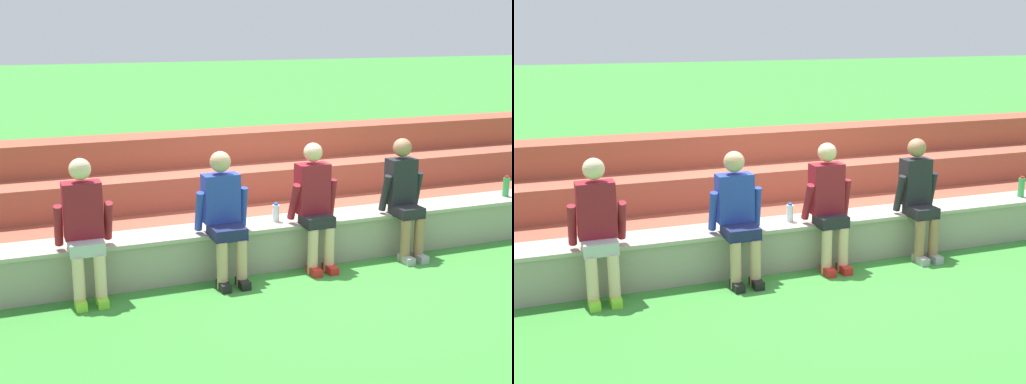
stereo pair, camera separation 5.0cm
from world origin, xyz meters
TOP-DOWN VIEW (x-y plane):
  - ground_plane at (0.00, 0.00)m, footprint 80.00×80.00m
  - stone_seating_wall at (0.00, 0.23)m, footprint 8.75×0.50m
  - brick_bleachers at (0.00, 1.81)m, footprint 11.45×1.73m
  - person_far_left at (-2.51, -0.02)m, footprint 0.54×0.49m
  - person_left_of_center at (-1.13, -0.00)m, footprint 0.55×0.59m
  - person_center at (-0.12, -0.01)m, footprint 0.53×0.49m
  - person_right_of_center at (0.97, -0.02)m, footprint 0.49×0.54m
  - water_bottle_center_gap at (-0.47, 0.22)m, footprint 0.08×0.08m
  - water_bottle_near_right at (2.60, 0.21)m, footprint 0.08×0.08m

SIDE VIEW (x-z plane):
  - ground_plane at x=0.00m, z-range 0.00..0.00m
  - stone_seating_wall at x=0.00m, z-range 0.02..0.50m
  - brick_bleachers at x=0.00m, z-range -0.13..1.05m
  - water_bottle_center_gap at x=-0.47m, z-range 0.48..0.69m
  - water_bottle_near_right at x=2.60m, z-range 0.48..0.74m
  - person_right_of_center at x=0.97m, z-range 0.04..1.37m
  - person_left_of_center at x=-1.13m, z-range 0.04..1.37m
  - person_center at x=-0.12m, z-range 0.04..1.39m
  - person_far_left at x=-2.51m, z-range 0.04..1.40m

